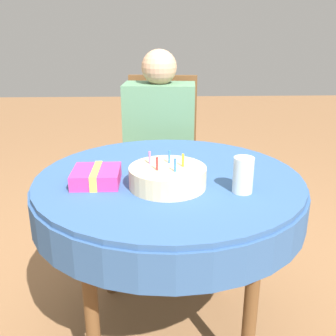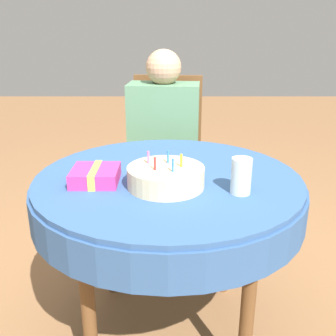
{
  "view_description": "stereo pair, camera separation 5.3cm",
  "coord_description": "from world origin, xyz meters",
  "px_view_note": "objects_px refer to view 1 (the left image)",
  "views": [
    {
      "loc": [
        -0.05,
        -1.38,
        1.26
      ],
      "look_at": [
        -0.0,
        -0.03,
        0.77
      ],
      "focal_mm": 42.0,
      "sensor_mm": 36.0,
      "label": 1
    },
    {
      "loc": [
        0.0,
        -1.38,
        1.26
      ],
      "look_at": [
        -0.0,
        -0.03,
        0.77
      ],
      "focal_mm": 42.0,
      "sensor_mm": 36.0,
      "label": 2
    }
  ],
  "objects_px": {
    "birthday_cake": "(168,177)",
    "gift_box": "(96,176)",
    "chair": "(161,157)",
    "person": "(159,134)",
    "drinking_glass": "(243,175)"
  },
  "relations": [
    {
      "from": "birthday_cake",
      "to": "gift_box",
      "type": "distance_m",
      "value": 0.26
    },
    {
      "from": "chair",
      "to": "person",
      "type": "distance_m",
      "value": 0.2
    },
    {
      "from": "gift_box",
      "to": "drinking_glass",
      "type": "bearing_deg",
      "value": -10.87
    },
    {
      "from": "drinking_glass",
      "to": "gift_box",
      "type": "height_order",
      "value": "drinking_glass"
    },
    {
      "from": "chair",
      "to": "person",
      "type": "xyz_separation_m",
      "value": [
        -0.01,
        -0.11,
        0.17
      ]
    },
    {
      "from": "chair",
      "to": "birthday_cake",
      "type": "xyz_separation_m",
      "value": [
        0.01,
        -0.95,
        0.24
      ]
    },
    {
      "from": "birthday_cake",
      "to": "gift_box",
      "type": "xyz_separation_m",
      "value": [
        -0.25,
        0.04,
        -0.01
      ]
    },
    {
      "from": "birthday_cake",
      "to": "drinking_glass",
      "type": "xyz_separation_m",
      "value": [
        0.25,
        -0.06,
        0.03
      ]
    },
    {
      "from": "chair",
      "to": "drinking_glass",
      "type": "relative_size",
      "value": 7.94
    },
    {
      "from": "person",
      "to": "gift_box",
      "type": "height_order",
      "value": "person"
    },
    {
      "from": "birthday_cake",
      "to": "gift_box",
      "type": "relative_size",
      "value": 1.57
    },
    {
      "from": "birthday_cake",
      "to": "drinking_glass",
      "type": "bearing_deg",
      "value": -12.86
    },
    {
      "from": "chair",
      "to": "gift_box",
      "type": "xyz_separation_m",
      "value": [
        -0.25,
        -0.91,
        0.23
      ]
    },
    {
      "from": "birthday_cake",
      "to": "gift_box",
      "type": "bearing_deg",
      "value": 171.13
    },
    {
      "from": "chair",
      "to": "person",
      "type": "height_order",
      "value": "person"
    }
  ]
}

